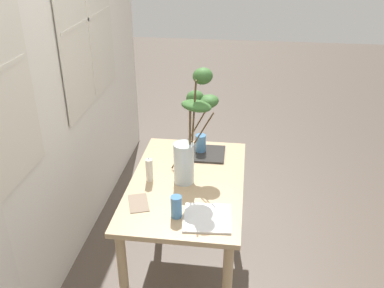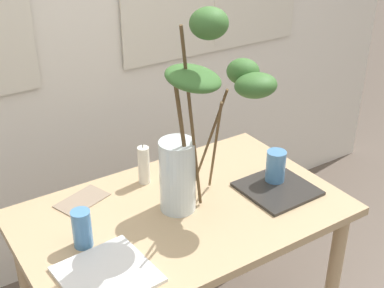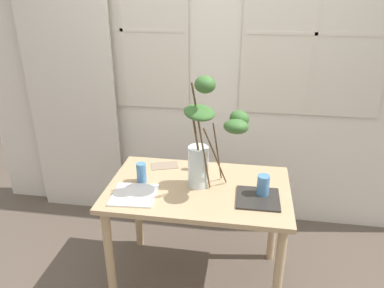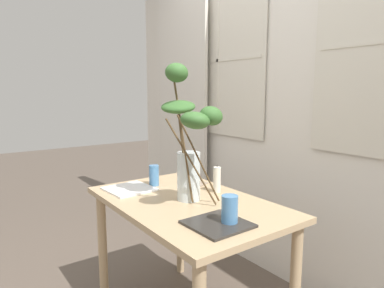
% 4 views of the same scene
% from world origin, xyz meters
% --- Properties ---
extents(back_wall_with_windows, '(4.01, 0.14, 2.64)m').
position_xyz_m(back_wall_with_windows, '(0.00, 0.90, 1.33)').
color(back_wall_with_windows, silver).
rests_on(back_wall_with_windows, ground).
extents(dining_table, '(1.16, 0.72, 0.76)m').
position_xyz_m(dining_table, '(0.00, 0.00, 0.65)').
color(dining_table, tan).
rests_on(dining_table, ground).
extents(vase_with_branches, '(0.42, 0.33, 0.75)m').
position_xyz_m(vase_with_branches, '(0.06, -0.03, 1.09)').
color(vase_with_branches, silver).
rests_on(vase_with_branches, dining_table).
extents(drinking_glass_blue_left, '(0.06, 0.06, 0.13)m').
position_xyz_m(drinking_glass_blue_left, '(-0.38, 0.01, 0.82)').
color(drinking_glass_blue_left, '#4C84BC').
rests_on(drinking_glass_blue_left, dining_table).
extents(drinking_glass_blue_right, '(0.08, 0.08, 0.14)m').
position_xyz_m(drinking_glass_blue_right, '(0.40, -0.04, 0.83)').
color(drinking_glass_blue_right, '#4C84BC').
rests_on(drinking_glass_blue_right, dining_table).
extents(plate_square_left, '(0.28, 0.28, 0.01)m').
position_xyz_m(plate_square_left, '(-0.38, -0.17, 0.76)').
color(plate_square_left, white).
rests_on(plate_square_left, dining_table).
extents(plate_square_right, '(0.26, 0.26, 0.01)m').
position_xyz_m(plate_square_right, '(0.38, -0.09, 0.76)').
color(plate_square_right, '#2D2B28').
rests_on(plate_square_right, dining_table).
extents(napkin_folded, '(0.22, 0.17, 0.00)m').
position_xyz_m(napkin_folded, '(-0.28, 0.25, 0.76)').
color(napkin_folded, gray).
rests_on(napkin_folded, dining_table).
extents(pillar_candle, '(0.05, 0.05, 0.17)m').
position_xyz_m(pillar_candle, '(-0.02, 0.24, 0.84)').
color(pillar_candle, silver).
rests_on(pillar_candle, dining_table).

